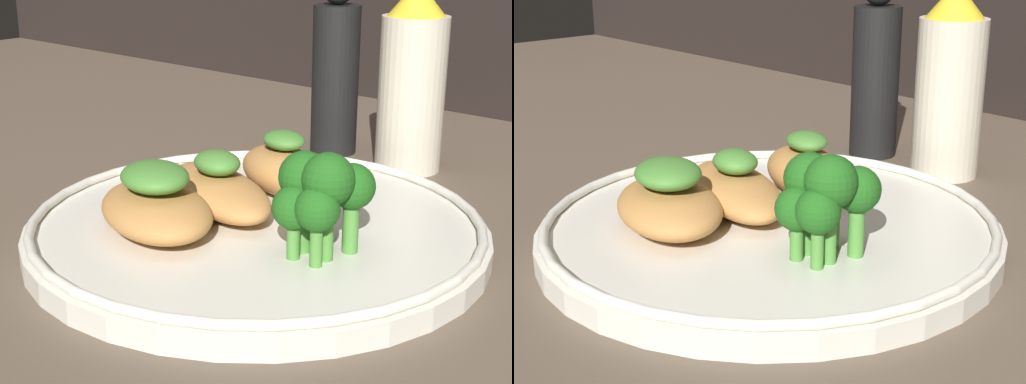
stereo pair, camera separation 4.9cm
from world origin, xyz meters
The scene contains 8 objects.
ground_plane centered at (0.00, 0.00, -0.50)cm, with size 180.00×180.00×1.00cm, color brown.
plate centered at (0.00, 0.00, 0.99)cm, with size 29.19×29.19×2.00cm.
grilled_meat_front centered at (-3.56, -5.21, 3.12)cm, with size 11.59×9.67×4.36cm.
grilled_meat_middle centered at (-3.38, -0.10, 2.84)cm, with size 12.65×8.90×4.00cm.
grilled_meat_back centered at (-2.35, 5.60, 3.16)cm, with size 9.56×7.76×4.40cm.
broccoli_bunch centered at (6.07, -1.39, 5.26)cm, with size 4.95×5.71×6.30cm.
sauce_bottle centered at (-0.91, 19.99, 7.26)cm, with size 5.35×5.35×15.18cm.
pepper_grinder centered at (-8.44, 19.99, 7.00)cm, with size 4.04×4.04×15.40cm.
Camera 1 is at (30.63, -34.88, 19.76)cm, focal length 55.00 mm.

